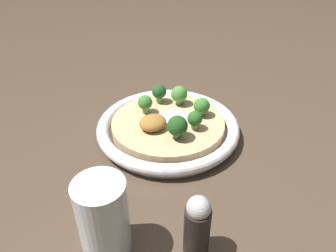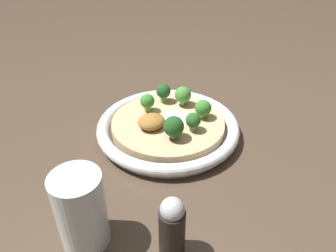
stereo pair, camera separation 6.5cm
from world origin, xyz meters
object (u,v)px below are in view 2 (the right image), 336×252
risotto_bowl (168,127)px  broccoli_front (193,121)px  broccoli_front_right (203,108)px  broccoli_right (183,95)px  drinking_glass (81,210)px  broccoli_back_right (163,92)px  pepper_shaker (172,227)px  broccoli_front_left (174,127)px  broccoli_back (147,102)px

risotto_bowl → broccoli_front: size_ratio=7.60×
broccoli_front_right → broccoli_right: size_ratio=0.94×
risotto_bowl → drinking_glass: size_ratio=2.45×
broccoli_back_right → drinking_glass: size_ratio=0.35×
broccoli_front → pepper_shaker: (-0.17, -0.17, -0.01)m
broccoli_front_left → drinking_glass: size_ratio=0.39×
drinking_glass → broccoli_front_left: bearing=23.2°
risotto_bowl → broccoli_front_right: broccoli_front_right is taller
broccoli_right → drinking_glass: size_ratio=0.36×
broccoli_front_right → drinking_glass: bearing=-158.9°
broccoli_front → broccoli_back: broccoli_back is taller
broccoli_front → pepper_shaker: 0.24m
broccoli_right → broccoli_back_right: same height
broccoli_front_left → broccoli_back_right: (0.06, 0.12, -0.00)m
broccoli_right → broccoli_back: size_ratio=1.08×
broccoli_front_right → pepper_shaker: (-0.21, -0.20, -0.01)m
pepper_shaker → broccoli_front_right: bearing=43.3°
broccoli_front_right → broccoli_front: 0.05m
drinking_glass → pepper_shaker: (0.09, -0.08, -0.01)m
broccoli_right → pepper_shaker: bearing=-128.4°
broccoli_front_right → broccoli_front_left: (-0.09, -0.02, 0.00)m
broccoli_front_right → broccoli_back: (-0.08, 0.08, 0.00)m
broccoli_right → drinking_glass: drinking_glass is taller
broccoli_front_left → broccoli_front: bearing=0.6°
risotto_bowl → broccoli_right: 0.08m
broccoli_front_left → drinking_glass: 0.23m
broccoli_front_right → broccoli_front_left: 0.09m
broccoli_front_right → broccoli_back_right: bearing=107.0°
broccoli_front_right → broccoli_back_right: (-0.03, 0.10, 0.00)m
broccoli_back → drinking_glass: size_ratio=0.33×
risotto_bowl → broccoli_back_right: (0.03, 0.07, 0.04)m
risotto_bowl → broccoli_front_left: (-0.02, -0.05, 0.04)m
broccoli_right → broccoli_front: bearing=-114.5°
broccoli_back → broccoli_back_right: (0.05, 0.01, 0.00)m
drinking_glass → pepper_shaker: bearing=-43.0°
broccoli_front_right → broccoli_back: size_ratio=1.01×
broccoli_front_left → broccoli_front: 0.04m
broccoli_right → broccoli_front_left: 0.12m
broccoli_right → pepper_shaker: pepper_shaker is taller
broccoli_front_left → drinking_glass: drinking_glass is taller
risotto_bowl → pepper_shaker: size_ratio=2.92×
broccoli_front_right → broccoli_front: (-0.04, -0.02, -0.00)m
broccoli_right → broccoli_back: (-0.07, 0.02, -0.00)m
broccoli_back_right → pepper_shaker: size_ratio=0.42×
broccoli_back → drinking_glass: 0.29m
risotto_bowl → broccoli_front_right: size_ratio=7.23×
broccoli_back_right → drinking_glass: drinking_glass is taller
risotto_bowl → pepper_shaker: bearing=-122.7°
broccoli_back → broccoli_front_right: bearing=-46.3°
broccoli_front_right → broccoli_right: 0.06m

